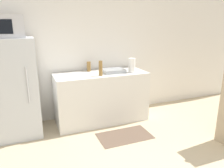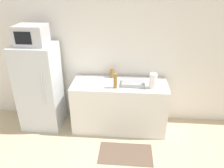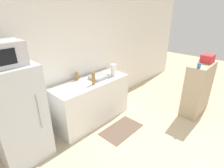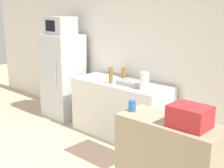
% 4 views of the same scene
% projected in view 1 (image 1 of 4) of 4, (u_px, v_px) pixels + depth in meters
% --- Properties ---
extents(wall_back, '(8.00, 0.06, 2.60)m').
position_uv_depth(wall_back, '(92.00, 46.00, 3.97)').
color(wall_back, white).
rests_on(wall_back, ground_plane).
extents(refrigerator, '(0.67, 0.60, 1.51)m').
position_uv_depth(refrigerator, '(15.00, 89.00, 3.28)').
color(refrigerator, silver).
rests_on(refrigerator, ground_plane).
extents(microwave, '(0.46, 0.40, 0.31)m').
position_uv_depth(microwave, '(7.00, 26.00, 3.03)').
color(microwave, '#BCBCC1').
rests_on(microwave, refrigerator).
extents(counter, '(1.59, 0.63, 0.87)m').
position_uv_depth(counter, '(101.00, 97.00, 3.87)').
color(counter, silver).
rests_on(counter, ground_plane).
extents(sink_basin, '(0.38, 0.29, 0.06)m').
position_uv_depth(sink_basin, '(113.00, 71.00, 3.81)').
color(sink_basin, '#9EA3A8').
rests_on(sink_basin, counter).
extents(bottle_tall, '(0.06, 0.06, 0.25)m').
position_uv_depth(bottle_tall, '(101.00, 68.00, 3.55)').
color(bottle_tall, olive).
rests_on(bottle_tall, counter).
extents(bottle_short, '(0.07, 0.07, 0.17)m').
position_uv_depth(bottle_short, '(89.00, 66.00, 3.88)').
color(bottle_short, olive).
rests_on(bottle_short, counter).
extents(paper_towel_roll, '(0.12, 0.12, 0.24)m').
position_uv_depth(paper_towel_roll, '(132.00, 65.00, 3.80)').
color(paper_towel_roll, white).
rests_on(paper_towel_roll, counter).
extents(kitchen_rug, '(0.83, 0.48, 0.01)m').
position_uv_depth(kitchen_rug, '(125.00, 136.00, 3.42)').
color(kitchen_rug, brown).
rests_on(kitchen_rug, ground_plane).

